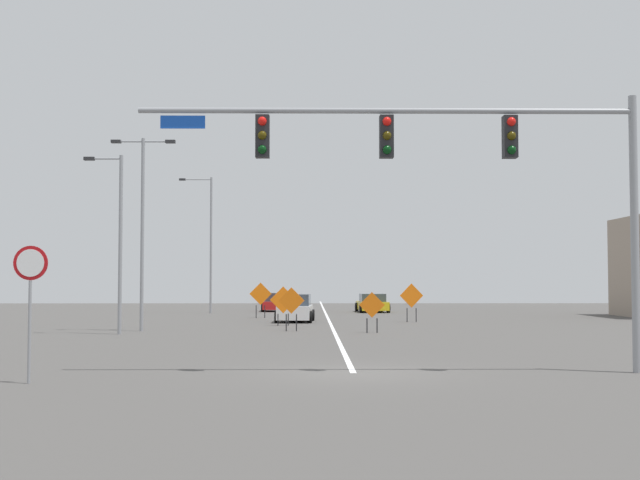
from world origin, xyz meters
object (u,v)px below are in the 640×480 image
object	(u,v)px
construction_sign_median_far	(291,303)
car_white_passing	(295,309)
traffic_signal_assembly	(455,157)
construction_sign_right_lane	(283,301)
construction_sign_left_shoulder	(372,307)
car_red_distant	(276,303)
street_lamp_far_left	(209,238)
street_lamp_near_right	(118,235)
street_lamp_mid_left	(142,218)
construction_sign_median_near	(411,298)
stop_sign	(30,287)
construction_sign_left_lane	(261,295)
car_yellow_far	(372,304)

from	to	relation	value
construction_sign_median_far	car_white_passing	bearing A→B (deg)	89.90
traffic_signal_assembly	car_white_passing	size ratio (longest dim) A/B	3.16
construction_sign_right_lane	construction_sign_left_shoulder	bearing A→B (deg)	-55.52
traffic_signal_assembly	car_red_distant	size ratio (longest dim) A/B	3.05
street_lamp_far_left	construction_sign_left_shoulder	bearing A→B (deg)	-66.61
car_white_passing	street_lamp_near_right	bearing A→B (deg)	-124.15
street_lamp_mid_left	construction_sign_median_near	world-z (taller)	street_lamp_mid_left
construction_sign_median_near	traffic_signal_assembly	bearing A→B (deg)	-94.41
stop_sign	construction_sign_left_lane	world-z (taller)	stop_sign
street_lamp_near_right	car_red_distant	world-z (taller)	street_lamp_near_right
traffic_signal_assembly	street_lamp_near_right	size ratio (longest dim) A/B	1.62
construction_sign_left_lane	stop_sign	bearing A→B (deg)	-95.37
construction_sign_median_far	car_red_distant	xyz separation A→B (m)	(-1.73, 25.20, -0.61)
construction_sign_median_far	car_yellow_far	bearing A→B (deg)	77.13
construction_sign_median_far	car_red_distant	size ratio (longest dim) A/B	0.48
traffic_signal_assembly	construction_sign_left_lane	distance (m)	31.97
street_lamp_near_right	car_red_distant	size ratio (longest dim) A/B	1.88
street_lamp_far_left	car_yellow_far	distance (m)	12.67
traffic_signal_assembly	construction_sign_right_lane	world-z (taller)	traffic_signal_assembly
car_yellow_far	street_lamp_near_right	bearing A→B (deg)	-116.47
construction_sign_right_lane	construction_sign_median_far	bearing A→B (deg)	-83.58
construction_sign_median_near	street_lamp_far_left	bearing A→B (deg)	134.17
stop_sign	street_lamp_near_right	world-z (taller)	street_lamp_near_right
construction_sign_left_shoulder	construction_sign_median_far	world-z (taller)	construction_sign_median_far
stop_sign	car_white_passing	size ratio (longest dim) A/B	0.77
street_lamp_near_right	car_yellow_far	world-z (taller)	street_lamp_near_right
street_lamp_near_right	construction_sign_median_near	xyz separation A→B (m)	(13.72, 10.47, -2.85)
traffic_signal_assembly	construction_sign_median_near	bearing A→B (deg)	85.59
traffic_signal_assembly	construction_sign_left_shoulder	distance (m)	16.57
street_lamp_far_left	car_red_distant	bearing A→B (deg)	39.39
construction_sign_left_shoulder	construction_sign_left_lane	distance (m)	16.08
traffic_signal_assembly	stop_sign	distance (m)	10.42
car_yellow_far	car_red_distant	world-z (taller)	car_red_distant
construction_sign_median_far	car_red_distant	world-z (taller)	construction_sign_median_far
stop_sign	street_lamp_near_right	bearing A→B (deg)	96.71
street_lamp_far_left	construction_sign_left_lane	size ratio (longest dim) A/B	4.44
construction_sign_left_lane	car_yellow_far	xyz separation A→B (m)	(7.53, 9.58, -0.76)
traffic_signal_assembly	street_lamp_near_right	bearing A→B (deg)	127.69
traffic_signal_assembly	construction_sign_right_lane	distance (m)	22.81
construction_sign_left_shoulder	construction_sign_median_near	size ratio (longest dim) A/B	0.84
construction_sign_left_lane	car_red_distant	distance (m)	11.50
car_yellow_far	street_lamp_far_left	bearing A→B (deg)	-170.84
street_lamp_near_right	construction_sign_left_lane	xyz separation A→B (m)	(5.13, 15.83, -2.83)
stop_sign	construction_sign_left_lane	size ratio (longest dim) A/B	1.40
stop_sign	traffic_signal_assembly	bearing A→B (deg)	11.61
construction_sign_left_shoulder	construction_sign_right_lane	bearing A→B (deg)	124.48
traffic_signal_assembly	street_lamp_mid_left	world-z (taller)	street_lamp_mid_left
street_lamp_mid_left	construction_sign_median_near	distance (m)	15.93
construction_sign_left_lane	street_lamp_near_right	bearing A→B (deg)	-107.95
construction_sign_right_lane	car_red_distant	bearing A→B (deg)	93.36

